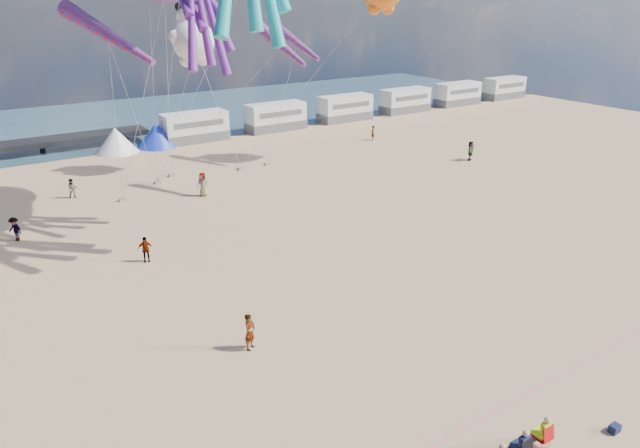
{
  "coord_description": "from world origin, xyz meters",
  "views": [
    {
      "loc": [
        -15.26,
        -15.38,
        14.15
      ],
      "look_at": [
        -1.1,
        6.0,
        3.79
      ],
      "focal_mm": 32.0,
      "sensor_mm": 36.0,
      "label": 1
    }
  ],
  "objects": [
    {
      "name": "motorhome_0",
      "position": [
        6.0,
        40.0,
        1.5
      ],
      "size": [
        6.6,
        2.5,
        3.0
      ],
      "primitive_type": "cube",
      "color": "silver",
      "rests_on": "ground"
    },
    {
      "name": "standing_person",
      "position": [
        -6.31,
        3.54,
        0.84
      ],
      "size": [
        0.73,
        0.67,
        1.68
      ],
      "primitive_type": "imported",
      "rotation": [
        0.0,
        0.0,
        0.56
      ],
      "color": "tan",
      "rests_on": "ground"
    },
    {
      "name": "sandbag_d",
      "position": [
        7.88,
        28.07,
        0.11
      ],
      "size": [
        0.5,
        0.35,
        0.22
      ],
      "primitive_type": "cube",
      "color": "gray",
      "rests_on": "ground"
    },
    {
      "name": "beachgoer_3",
      "position": [
        -7.32,
        14.52,
        0.76
      ],
      "size": [
        1.11,
        0.85,
        1.52
      ],
      "primitive_type": "imported",
      "rotation": [
        0.0,
        0.0,
        5.95
      ],
      "color": "#7F6659",
      "rests_on": "ground"
    },
    {
      "name": "beachgoer_4",
      "position": [
        24.2,
        19.28,
        0.88
      ],
      "size": [
        1.1,
        0.93,
        1.77
      ],
      "primitive_type": "imported",
      "rotation": [
        0.0,
        0.0,
        0.58
      ],
      "color": "#7F6659",
      "rests_on": "ground"
    },
    {
      "name": "windsock_mid",
      "position": [
        10.96,
        27.72,
        10.3
      ],
      "size": [
        2.29,
        5.53,
        5.45
      ],
      "primitive_type": null,
      "rotation": [
        0.0,
        0.0,
        0.24
      ],
      "color": "red"
    },
    {
      "name": "kite_panda",
      "position": [
        2.45,
        29.57,
        10.72
      ],
      "size": [
        4.68,
        4.48,
        5.76
      ],
      "primitive_type": null,
      "rotation": [
        0.0,
        0.0,
        0.17
      ],
      "color": "white"
    },
    {
      "name": "tent_white",
      "position": [
        -2.0,
        40.0,
        1.2
      ],
      "size": [
        4.0,
        4.0,
        2.4
      ],
      "primitive_type": "cone",
      "color": "white",
      "rests_on": "ground"
    },
    {
      "name": "tent_blue",
      "position": [
        2.0,
        40.0,
        1.2
      ],
      "size": [
        4.0,
        4.0,
        2.4
      ],
      "primitive_type": "cone",
      "color": "#1933CC",
      "rests_on": "ground"
    },
    {
      "name": "rope_line",
      "position": [
        0.0,
        -5.0,
        0.02
      ],
      "size": [
        34.0,
        0.03,
        0.03
      ],
      "primitive_type": "cylinder",
      "rotation": [
        0.0,
        1.57,
        0.0
      ],
      "color": "#F2338C",
      "rests_on": "ground"
    },
    {
      "name": "windsock_right",
      "position": [
        5.65,
        21.07,
        10.76
      ],
      "size": [
        2.2,
        4.97,
        4.91
      ],
      "primitive_type": null,
      "rotation": [
        0.0,
        0.0,
        0.27
      ],
      "color": "red"
    },
    {
      "name": "beachgoer_1",
      "position": [
        -8.41,
        28.33,
        0.75
      ],
      "size": [
        0.82,
        0.63,
        1.5
      ],
      "primitive_type": "imported",
      "rotation": [
        0.0,
        0.0,
        6.07
      ],
      "color": "#7F6659",
      "rests_on": "ground"
    },
    {
      "name": "motorhome_3",
      "position": [
        34.5,
        40.0,
        1.5
      ],
      "size": [
        6.6,
        2.5,
        3.0
      ],
      "primitive_type": "cube",
      "color": "silver",
      "rests_on": "ground"
    },
    {
      "name": "windsock_left",
      "position": [
        -6.43,
        20.16,
        11.98
      ],
      "size": [
        3.99,
        7.71,
        7.88
      ],
      "primitive_type": null,
      "rotation": [
        0.0,
        0.0,
        0.39
      ],
      "color": "red"
    },
    {
      "name": "motorhome_4",
      "position": [
        44.0,
        40.0,
        1.5
      ],
      "size": [
        6.6,
        2.5,
        3.0
      ],
      "primitive_type": "cube",
      "color": "silver",
      "rests_on": "ground"
    },
    {
      "name": "beachgoer_2",
      "position": [
        -13.06,
        21.88,
        0.77
      ],
      "size": [
        0.89,
        0.94,
        1.53
      ],
      "primitive_type": "imported",
      "rotation": [
        0.0,
        0.0,
        5.28
      ],
      "color": "#7F6659",
      "rests_on": "ground"
    },
    {
      "name": "water",
      "position": [
        0.0,
        55.0,
        0.02
      ],
      "size": [
        120.0,
        120.0,
        0.0
      ],
      "primitive_type": "plane",
      "color": "#324F5F",
      "rests_on": "ground"
    },
    {
      "name": "beachgoer_0",
      "position": [
        -0.11,
        23.44,
        0.91
      ],
      "size": [
        0.77,
        0.79,
        1.82
      ],
      "primitive_type": "imported",
      "rotation": [
        0.0,
        0.0,
        5.45
      ],
      "color": "#7F6659",
      "rests_on": "ground"
    },
    {
      "name": "ground",
      "position": [
        0.0,
        0.0,
        0.0
      ],
      "size": [
        120.0,
        120.0,
        0.0
      ],
      "primitive_type": "plane",
      "color": "tan",
      "rests_on": "ground"
    },
    {
      "name": "sandbag_a",
      "position": [
        -5.57,
        25.6,
        0.11
      ],
      "size": [
        0.5,
        0.35,
        0.22
      ],
      "primitive_type": "cube",
      "color": "gray",
      "rests_on": "ground"
    },
    {
      "name": "motorhome_2",
      "position": [
        25.0,
        40.0,
        1.5
      ],
      "size": [
        6.6,
        2.5,
        3.0
      ],
      "primitive_type": "cube",
      "color": "silver",
      "rests_on": "ground"
    },
    {
      "name": "beachgoer_5",
      "position": [
        21.55,
        30.28,
        0.76
      ],
      "size": [
        1.13,
        1.42,
        1.51
      ],
      "primitive_type": "imported",
      "rotation": [
        0.0,
        0.0,
        4.15
      ],
      "color": "#7F6659",
      "rests_on": "ground"
    },
    {
      "name": "sandbag_c",
      "position": [
        5.29,
        28.12,
        0.11
      ],
      "size": [
        0.5,
        0.35,
        0.22
      ],
      "primitive_type": "cube",
      "color": "gray",
      "rests_on": "ground"
    },
    {
      "name": "motorhome_1",
      "position": [
        15.5,
        40.0,
        1.5
      ],
      "size": [
        6.6,
        2.5,
        3.0
      ],
      "primitive_type": "cube",
      "color": "silver",
      "rests_on": "ground"
    },
    {
      "name": "sandbag_e",
      "position": [
        -2.01,
        28.32,
        0.11
      ],
      "size": [
        0.5,
        0.35,
        0.22
      ],
      "primitive_type": "cube",
      "color": "gray",
      "rests_on": "ground"
    },
    {
      "name": "cooler_navy",
      "position": [
        1.94,
        -7.97,
        0.15
      ],
      "size": [
        0.38,
        0.28,
        0.3
      ],
      "primitive_type": "cube",
      "color": "#141B40",
      "rests_on": "ground"
    },
    {
      "name": "motorhome_5",
      "position": [
        53.5,
        40.0,
        1.5
      ],
      "size": [
        6.6,
        2.5,
        3.0
      ],
      "primitive_type": "cube",
      "color": "silver",
      "rests_on": "ground"
    },
    {
      "name": "sandbag_b",
      "position": [
        -0.4,
        29.57,
        0.11
      ],
      "size": [
        0.5,
        0.35,
        0.22
      ],
      "primitive_type": "cube",
      "color": "gray",
      "rests_on": "ground"
    }
  ]
}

